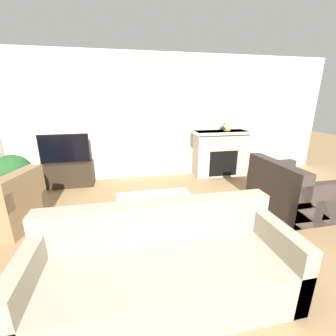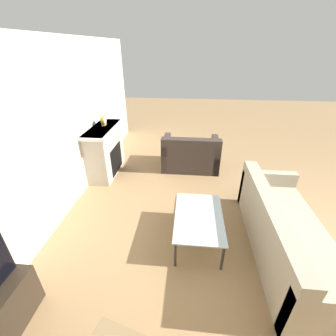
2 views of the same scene
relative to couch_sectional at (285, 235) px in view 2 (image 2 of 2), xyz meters
name	(u,v)px [view 2 (image 2 of 2)]	position (x,y,z in m)	size (l,w,h in m)	color
ground_plane	(335,242)	(0.24, -0.86, -0.29)	(20.00, 20.00, 0.00)	#9E7A51
wall_back	(35,146)	(0.24, 3.41, 1.06)	(8.79, 0.06, 2.70)	silver
fireplace	(105,149)	(1.96, 3.15, 0.26)	(1.35, 0.51, 1.05)	#B2A899
couch_sectional	(285,235)	(0.00, 0.00, 0.00)	(2.30, 0.89, 0.82)	#9E937F
couch_loveseat	(190,156)	(2.38, 1.30, 0.00)	(0.90, 1.28, 0.82)	#3D332D
coffee_table	(199,218)	(0.11, 1.16, 0.10)	(1.07, 0.67, 0.43)	#333338
mantel_clock	(104,120)	(2.10, 3.15, 0.88)	(0.19, 0.07, 0.22)	#B79338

